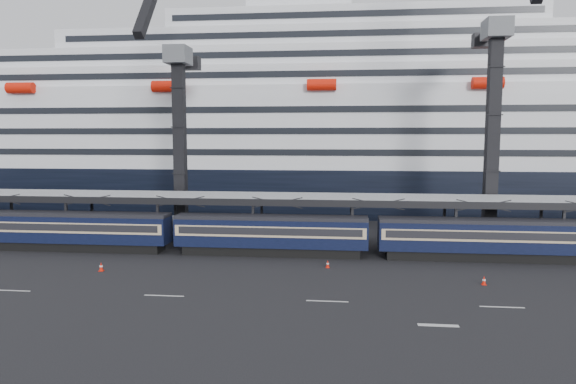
{
  "coord_description": "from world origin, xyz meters",
  "views": [
    {
      "loc": [
        -1.01,
        -39.55,
        11.62
      ],
      "look_at": [
        -6.31,
        10.0,
        6.3
      ],
      "focal_mm": 32.0,
      "sensor_mm": 36.0,
      "label": 1
    }
  ],
  "objects": [
    {
      "name": "traffic_cone_d",
      "position": [
        -2.25,
        5.51,
        0.34
      ],
      "size": [
        0.34,
        0.34,
        0.69
      ],
      "color": "red",
      "rests_on": "ground"
    },
    {
      "name": "train",
      "position": [
        -4.65,
        10.0,
        2.2
      ],
      "size": [
        133.05,
        3.0,
        4.05
      ],
      "color": "black",
      "rests_on": "ground"
    },
    {
      "name": "crane_dark_mid",
      "position": [
        15.0,
        17.59,
        13.36
      ],
      "size": [
        4.5,
        18.24,
        39.64
      ],
      "color": "#4B4F53",
      "rests_on": "ground"
    },
    {
      "name": "crane_dark_near",
      "position": [
        -20.0,
        18.59,
        11.93
      ],
      "size": [
        4.5,
        17.75,
        35.08
      ],
      "color": "#4B4F53",
      "rests_on": "ground"
    },
    {
      "name": "ground",
      "position": [
        0.0,
        0.0,
        0.0
      ],
      "size": [
        260.0,
        260.0,
        0.0
      ],
      "primitive_type": "plane",
      "color": "black",
      "rests_on": "ground"
    },
    {
      "name": "canopy",
      "position": [
        0.0,
        14.0,
        5.25
      ],
      "size": [
        130.0,
        6.25,
        5.53
      ],
      "color": "gray",
      "rests_on": "ground"
    },
    {
      "name": "traffic_cone_e",
      "position": [
        10.22,
        1.45,
        0.36
      ],
      "size": [
        0.36,
        0.36,
        0.73
      ],
      "color": "red",
      "rests_on": "ground"
    },
    {
      "name": "traffic_cone_c",
      "position": [
        -21.89,
        2.24,
        0.4
      ],
      "size": [
        0.4,
        0.4,
        0.81
      ],
      "color": "red",
      "rests_on": "ground"
    },
    {
      "name": "cruise_ship",
      "position": [
        -1.08,
        45.99,
        12.34
      ],
      "size": [
        214.09,
        28.84,
        34.0
      ],
      "color": "black",
      "rests_on": "ground"
    },
    {
      "name": "lane_markings",
      "position": [
        8.15,
        -5.23,
        0.01
      ],
      "size": [
        111.0,
        4.27,
        0.02
      ],
      "color": "beige",
      "rests_on": "ground"
    }
  ]
}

